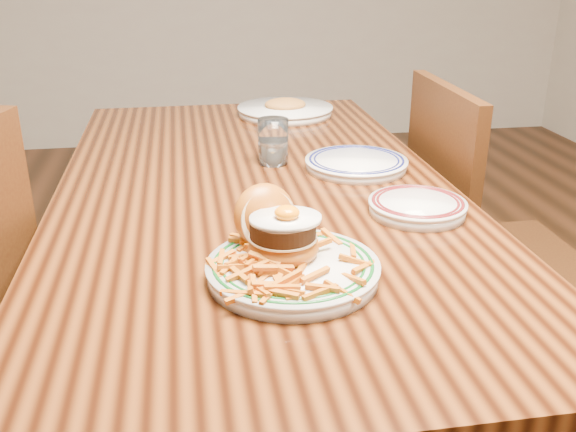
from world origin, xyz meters
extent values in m
cube|color=black|center=(0.00, 0.00, 0.72)|extent=(0.85, 1.60, 0.05)
cylinder|color=black|center=(-0.36, 0.74, 0.35)|extent=(0.07, 0.07, 0.70)
cylinder|color=black|center=(0.36, 0.74, 0.35)|extent=(0.07, 0.07, 0.70)
cube|color=#37200B|center=(0.68, 0.13, 0.44)|extent=(0.44, 0.44, 0.04)
cube|color=#37200B|center=(0.48, 0.13, 0.69)|extent=(0.04, 0.43, 0.46)
cylinder|color=#37200B|center=(0.87, 0.31, 0.21)|extent=(0.04, 0.04, 0.42)
cylinder|color=#37200B|center=(0.50, 0.32, 0.21)|extent=(0.04, 0.04, 0.42)
cylinder|color=#37200B|center=(0.49, -0.05, 0.21)|extent=(0.04, 0.04, 0.42)
cylinder|color=silver|center=(0.01, -0.44, 0.76)|extent=(0.27, 0.27, 0.02)
cylinder|color=silver|center=(0.01, -0.44, 0.77)|extent=(0.27, 0.27, 0.01)
torus|color=#0D4C17|center=(0.01, -0.44, 0.78)|extent=(0.25, 0.25, 0.01)
torus|color=#0D4C17|center=(0.01, -0.44, 0.78)|extent=(0.23, 0.23, 0.01)
ellipsoid|color=#A35D15|center=(0.00, -0.41, 0.79)|extent=(0.11, 0.11, 0.05)
cylinder|color=beige|center=(0.00, -0.41, 0.81)|extent=(0.11, 0.11, 0.00)
cylinder|color=black|center=(0.00, -0.41, 0.82)|extent=(0.10, 0.10, 0.03)
ellipsoid|color=white|center=(0.00, -0.41, 0.84)|extent=(0.11, 0.09, 0.01)
ellipsoid|color=orange|center=(0.00, -0.41, 0.85)|extent=(0.04, 0.04, 0.02)
ellipsoid|color=#A35D15|center=(-0.02, -0.35, 0.82)|extent=(0.13, 0.12, 0.12)
cylinder|color=beige|center=(-0.02, -0.36, 0.82)|extent=(0.10, 0.06, 0.10)
cylinder|color=silver|center=(0.29, -0.22, 0.76)|extent=(0.19, 0.19, 0.02)
cylinder|color=silver|center=(0.29, -0.22, 0.77)|extent=(0.19, 0.19, 0.01)
torus|color=#531315|center=(0.29, -0.22, 0.78)|extent=(0.18, 0.18, 0.01)
torus|color=#531315|center=(0.29, -0.22, 0.78)|extent=(0.16, 0.16, 0.01)
cube|color=silver|center=(0.31, -0.21, 0.77)|extent=(0.11, 0.07, 0.00)
cylinder|color=silver|center=(0.25, 0.07, 0.76)|extent=(0.23, 0.23, 0.02)
cylinder|color=silver|center=(0.25, 0.07, 0.77)|extent=(0.24, 0.24, 0.01)
torus|color=#0E124A|center=(0.25, 0.07, 0.77)|extent=(0.22, 0.22, 0.01)
torus|color=#0E124A|center=(0.25, 0.07, 0.77)|extent=(0.20, 0.20, 0.01)
cylinder|color=white|center=(0.06, 0.14, 0.80)|extent=(0.07, 0.07, 0.11)
cylinder|color=silver|center=(0.06, 0.14, 0.78)|extent=(0.06, 0.06, 0.05)
cylinder|color=silver|center=(0.17, 0.61, 0.76)|extent=(0.29, 0.29, 0.02)
cylinder|color=silver|center=(0.17, 0.61, 0.77)|extent=(0.29, 0.29, 0.01)
ellipsoid|color=#BF7E36|center=(0.17, 0.61, 0.78)|extent=(0.13, 0.11, 0.04)
camera|label=1|loc=(-0.15, -1.31, 1.23)|focal=40.00mm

